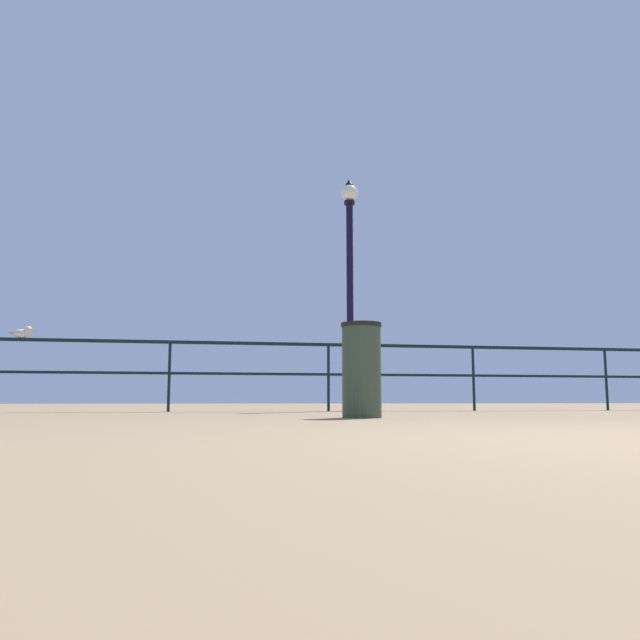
% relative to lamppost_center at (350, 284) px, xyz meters
% --- Properties ---
extents(pier_railing, '(24.47, 0.05, 1.07)m').
position_rel_lamppost_center_xyz_m(pier_railing, '(-0.41, -0.20, -1.27)').
color(pier_railing, black).
rests_on(pier_railing, ground_plane).
extents(lamppost_center, '(0.28, 0.28, 3.86)m').
position_rel_lamppost_center_xyz_m(lamppost_center, '(0.00, 0.00, 0.00)').
color(lamppost_center, black).
rests_on(lamppost_center, ground_plane).
extents(seagull_on_rail, '(0.37, 0.18, 0.17)m').
position_rel_lamppost_center_xyz_m(seagull_on_rail, '(-4.94, -0.20, -0.92)').
color(seagull_on_rail, silver).
rests_on(seagull_on_rail, pier_railing).
extents(trash_bin, '(0.40, 0.40, 0.93)m').
position_rel_lamppost_center_xyz_m(trash_bin, '(-0.85, -3.93, -1.60)').
color(trash_bin, '#32422E').
rests_on(trash_bin, ground_plane).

